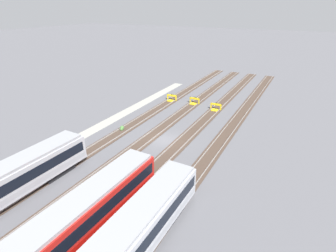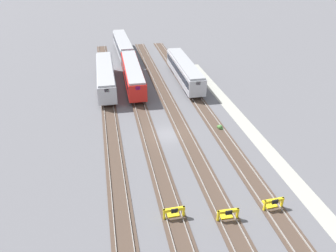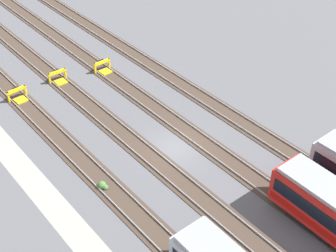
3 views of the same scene
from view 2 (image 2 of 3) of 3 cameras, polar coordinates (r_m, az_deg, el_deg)
The scene contains 14 objects.
ground_plane at distance 42.55m, azimuth -0.24°, elevation -1.56°, with size 400.00×400.00×0.00m, color #5B5B60.
service_walkway at distance 45.80m, azimuth 13.55°, elevation -0.07°, with size 54.00×2.00×0.01m, color #9E9E93.
rail_track_nearest at distance 44.26m, azimuth 8.62°, elevation -0.56°, with size 90.00×2.24×0.21m.
rail_track_near_inner at distance 42.98m, azimuth 2.79°, elevation -1.18°, with size 90.00×2.24×0.21m.
rail_track_middle at distance 42.19m, azimuth -3.34°, elevation -1.83°, with size 90.00×2.24×0.21m.
rail_track_far_inner at distance 41.89m, azimuth -9.63°, elevation -2.47°, with size 90.00×2.24×0.21m.
subway_car_front_row_leftmost at distance 59.32m, azimuth 2.86°, elevation 9.64°, with size 18.03×3.04×3.70m.
subway_car_front_row_left_inner at distance 57.58m, azimuth -10.81°, elevation 8.55°, with size 18.03×3.01×3.70m.
subway_car_front_row_centre at distance 57.79m, azimuth -6.18°, elevation 8.98°, with size 18.05×3.19×3.70m.
subway_car_front_row_right_inner at distance 75.62m, azimuth -7.85°, elevation 13.67°, with size 18.07×3.28×3.70m.
bumper_stop_nearest_track at distance 32.85m, azimuth 17.65°, elevation -12.63°, with size 1.38×2.01×1.22m.
bumper_stop_near_inner_track at distance 30.83m, azimuth 10.20°, elevation -14.75°, with size 1.36×2.00×1.22m.
bumper_stop_middle_track at distance 30.54m, azimuth 0.94°, elevation -14.69°, with size 1.35×2.00×1.22m.
weed_clump at distance 44.38m, azimuth 9.06°, elevation -0.21°, with size 0.92×0.70×0.64m.
Camera 2 is at (-35.94, 7.32, 21.56)m, focal length 35.00 mm.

